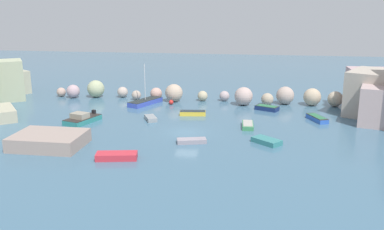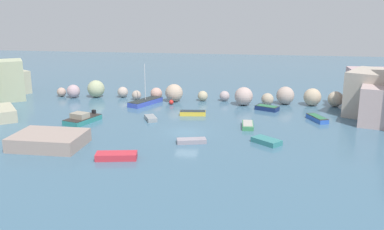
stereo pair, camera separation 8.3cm
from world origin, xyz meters
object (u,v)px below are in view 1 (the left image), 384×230
at_px(moored_boat_9, 248,125).
at_px(moored_boat_11, 151,118).
at_px(moored_boat_10, 34,143).
at_px(moored_boat_2, 145,102).
at_px(channel_buoy, 171,102).
at_px(moored_boat_0, 192,141).
at_px(moored_boat_6, 267,108).
at_px(moored_boat_8, 317,118).
at_px(moored_boat_4, 117,156).
at_px(stone_dock, 49,140).
at_px(moored_boat_1, 82,119).
at_px(moored_boat_5, 193,113).
at_px(moored_boat_3, 267,141).

height_order(moored_boat_9, moored_boat_11, moored_boat_9).
relative_size(moored_boat_10, moored_boat_11, 1.49).
bearing_deg(moored_boat_2, channel_buoy, 121.23).
height_order(moored_boat_0, moored_boat_6, moored_boat_6).
height_order(moored_boat_0, moored_boat_8, moored_boat_8).
bearing_deg(moored_boat_0, moored_boat_8, -156.65).
bearing_deg(moored_boat_8, moored_boat_2, 53.55).
bearing_deg(moored_boat_4, moored_boat_2, 86.66).
xyz_separation_m(moored_boat_0, moored_boat_4, (-6.22, -5.91, 0.08)).
xyz_separation_m(moored_boat_2, moored_boat_8, (23.58, -5.62, -0.06)).
xyz_separation_m(stone_dock, moored_boat_2, (4.76, 20.24, -0.32)).
height_order(channel_buoy, moored_boat_10, channel_buoy).
bearing_deg(moored_boat_1, moored_boat_11, 124.07).
xyz_separation_m(moored_boat_2, moored_boat_9, (15.09, -9.92, -0.11)).
relative_size(moored_boat_0, moored_boat_8, 0.87).
distance_m(moored_boat_5, moored_boat_9, 8.62).
distance_m(moored_boat_0, moored_boat_8, 18.04).
bearing_deg(channel_buoy, moored_boat_5, -54.87).
relative_size(moored_boat_6, moored_boat_10, 0.83).
xyz_separation_m(moored_boat_9, moored_boat_10, (-21.45, -10.40, 0.06)).
xyz_separation_m(channel_buoy, moored_boat_2, (-3.74, -0.45, 0.04)).
height_order(moored_boat_3, moored_boat_4, moored_boat_4).
bearing_deg(stone_dock, moored_boat_8, 27.30).
relative_size(moored_boat_4, moored_boat_11, 1.46).
xyz_separation_m(moored_boat_1, moored_boat_3, (22.35, -4.91, -0.20)).
xyz_separation_m(moored_boat_3, moored_boat_11, (-14.25, 7.24, -0.01)).
distance_m(stone_dock, moored_boat_3, 22.41).
bearing_deg(moored_boat_11, moored_boat_9, -122.84).
distance_m(moored_boat_0, moored_boat_5, 11.59).
xyz_separation_m(moored_boat_1, moored_boat_2, (5.15, 10.89, -0.10)).
bearing_deg(moored_boat_4, moored_boat_6, 45.38).
relative_size(moored_boat_6, moored_boat_11, 1.23).
xyz_separation_m(moored_boat_0, moored_boat_2, (-9.42, 16.80, 0.15)).
xyz_separation_m(channel_buoy, moored_boat_5, (4.06, -5.77, -0.03)).
bearing_deg(moored_boat_5, channel_buoy, 118.40).
bearing_deg(moored_boat_2, stone_dock, 11.11).
bearing_deg(moored_boat_11, moored_boat_0, -168.33).
distance_m(moored_boat_5, moored_boat_8, 15.78).
xyz_separation_m(moored_boat_0, moored_boat_9, (5.67, 6.89, 0.04)).
height_order(moored_boat_5, moored_boat_9, moored_boat_5).
distance_m(moored_boat_0, moored_boat_10, 16.16).
relative_size(moored_boat_3, moored_boat_5, 0.96).
distance_m(moored_boat_6, moored_boat_8, 7.68).
bearing_deg(moored_boat_1, moored_boat_6, 131.74).
height_order(moored_boat_0, moored_boat_9, moored_boat_9).
bearing_deg(moored_boat_10, moored_boat_6, -45.28).
height_order(channel_buoy, moored_boat_9, channel_buoy).
bearing_deg(moored_boat_5, moored_boat_4, -111.56).
height_order(stone_dock, moored_boat_11, stone_dock).
height_order(moored_boat_1, moored_boat_10, moored_boat_1).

